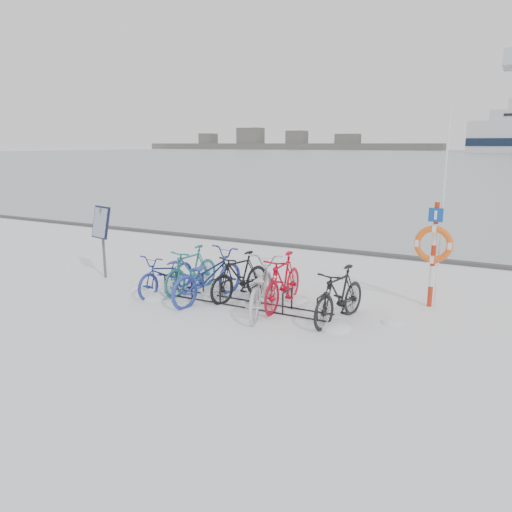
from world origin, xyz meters
TOP-DOWN VIEW (x-y plane):
  - ground at (0.00, 0.00)m, footprint 900.00×900.00m
  - ice_sheet at (0.00, 155.00)m, footprint 400.00×298.00m
  - quay_edge at (0.00, 5.90)m, footprint 400.00×0.25m
  - bike_rack at (0.00, 0.00)m, footprint 4.00×0.48m
  - info_board at (-4.07, 0.25)m, footprint 0.64×0.36m
  - lifebuoy_station at (3.56, 1.63)m, footprint 0.76×0.22m
  - shoreline at (-122.02, 260.00)m, footprint 180.00×12.00m
  - bike_0 at (-1.88, -0.04)m, footprint 0.73×1.86m
  - bike_1 at (-1.43, 0.28)m, footprint 0.67×1.82m
  - bike_2 at (-0.76, -0.07)m, footprint 1.09×2.25m
  - bike_3 at (-0.20, 0.35)m, footprint 0.94×1.81m
  - bike_4 at (0.61, -0.26)m, footprint 1.28×2.21m
  - bike_5 at (0.85, 0.28)m, footprint 0.63×1.92m
  - bike_6 at (2.17, -0.05)m, footprint 0.84×1.87m
  - snow_drifts at (0.12, -0.08)m, footprint 6.18×1.86m

SIDE VIEW (x-z plane):
  - ground at x=0.00m, z-range 0.00..0.00m
  - snow_drifts at x=0.12m, z-range -0.11..0.11m
  - ice_sheet at x=0.00m, z-range 0.00..0.02m
  - quay_edge at x=0.00m, z-range 0.00..0.10m
  - bike_rack at x=0.00m, z-range -0.05..0.41m
  - bike_0 at x=-1.88m, z-range 0.00..0.96m
  - bike_3 at x=-0.20m, z-range 0.00..1.05m
  - bike_1 at x=-1.43m, z-range 0.00..1.07m
  - bike_6 at x=2.17m, z-range 0.00..1.09m
  - bike_4 at x=0.61m, z-range 0.00..1.10m
  - bike_2 at x=-0.76m, z-range 0.00..1.13m
  - bike_5 at x=0.85m, z-range 0.00..1.14m
  - info_board at x=-4.07m, z-range 0.40..2.20m
  - lifebuoy_station at x=3.56m, z-range -0.65..3.29m
  - shoreline at x=-122.02m, z-range -1.96..7.54m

